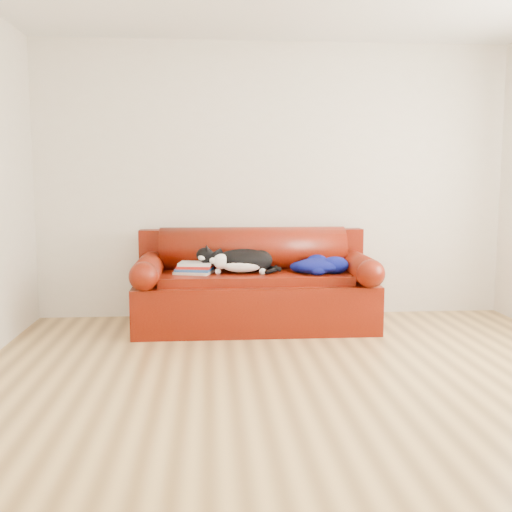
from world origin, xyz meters
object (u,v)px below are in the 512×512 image
Objects in this scene: cat at (243,262)px; sofa_base at (255,301)px; book_stack at (195,268)px; blanket at (318,265)px.

sofa_base is at bearing 21.85° from cat.
blanket is (1.09, -0.03, 0.02)m from book_stack.
sofa_base is 0.65m from blanket.
cat reaches higher than blanket.
blanket reaches higher than sofa_base.
sofa_base is 0.39m from cat.
sofa_base is 3.81× the size of blanket.
blanket is at bearing -9.12° from sofa_base.
cat reaches higher than book_stack.
book_stack is 1.09m from blanket.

